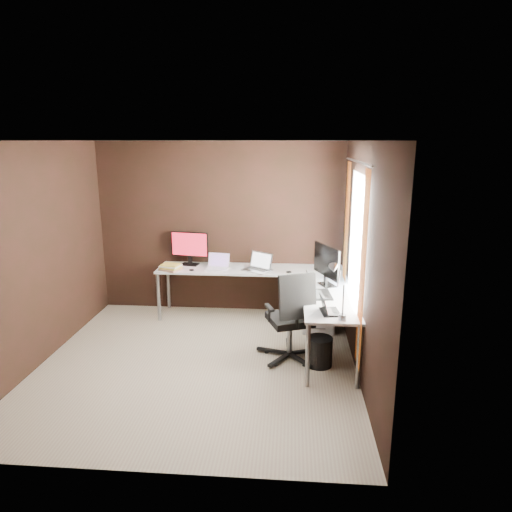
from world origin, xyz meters
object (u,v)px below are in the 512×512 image
(monitor_right, at_px, (327,263))
(laptop_silver, at_px, (258,266))
(laptop_black_big, at_px, (316,291))
(book_stack, at_px, (171,267))
(laptop_white, at_px, (218,265))
(desk_lamp, at_px, (337,284))
(office_chair, at_px, (291,333))
(wastebasket, at_px, (319,351))
(drawer_pedestal, at_px, (318,307))
(monitor_left, at_px, (190,246))
(laptop_black_small, at_px, (328,309))

(monitor_right, bearing_deg, laptop_silver, 31.23)
(laptop_black_big, height_order, book_stack, laptop_black_big)
(laptop_white, bearing_deg, desk_lamp, -40.58)
(desk_lamp, distance_m, office_chair, 1.03)
(laptop_silver, xyz_separation_m, wastebasket, (0.80, -1.35, -0.61))
(monitor_right, bearing_deg, drawer_pedestal, -14.00)
(monitor_left, distance_m, laptop_black_big, 2.18)
(book_stack, bearing_deg, monitor_right, -14.18)
(monitor_right, bearing_deg, laptop_black_big, 136.16)
(monitor_left, relative_size, laptop_silver, 1.23)
(book_stack, xyz_separation_m, desk_lamp, (2.15, -1.61, 0.32))
(wastebasket, bearing_deg, monitor_right, 82.17)
(laptop_black_big, bearing_deg, laptop_white, 45.84)
(laptop_white, bearing_deg, wastebasket, -36.60)
(laptop_black_small, xyz_separation_m, book_stack, (-2.09, 1.48, 0.00))
(monitor_right, xyz_separation_m, laptop_black_big, (-0.14, -0.39, -0.24))
(laptop_black_small, relative_size, desk_lamp, 0.51)
(monitor_right, distance_m, book_stack, 2.21)
(drawer_pedestal, relative_size, desk_lamp, 1.05)
(laptop_black_big, bearing_deg, monitor_right, -25.86)
(desk_lamp, bearing_deg, wastebasket, 97.64)
(book_stack, relative_size, desk_lamp, 0.59)
(drawer_pedestal, height_order, office_chair, office_chair)
(wastebasket, bearing_deg, laptop_black_big, 97.40)
(laptop_black_big, relative_size, office_chair, 0.39)
(laptop_black_big, bearing_deg, wastebasket, -178.24)
(drawer_pedestal, relative_size, monitor_right, 1.02)
(laptop_black_small, xyz_separation_m, office_chair, (-0.38, 0.37, -0.45))
(laptop_black_big, bearing_deg, laptop_silver, 30.99)
(drawer_pedestal, distance_m, monitor_right, 0.81)
(drawer_pedestal, bearing_deg, laptop_white, 167.48)
(laptop_white, xyz_separation_m, book_stack, (-0.65, -0.14, -0.00))
(laptop_black_small, distance_m, wastebasket, 0.65)
(laptop_silver, xyz_separation_m, laptop_black_big, (0.76, -1.02, 0.00))
(monitor_left, bearing_deg, laptop_white, -11.58)
(drawer_pedestal, relative_size, laptop_silver, 1.32)
(monitor_right, bearing_deg, office_chair, 119.44)
(monitor_right, height_order, book_stack, monitor_right)
(laptop_black_small, relative_size, book_stack, 0.86)
(monitor_right, xyz_separation_m, book_stack, (-2.13, 0.54, -0.25))
(laptop_white, xyz_separation_m, desk_lamp, (1.51, -1.75, 0.31))
(monitor_left, distance_m, desk_lamp, 2.74)
(monitor_right, height_order, laptop_white, monitor_right)
(monitor_left, bearing_deg, desk_lamp, -34.99)
(wastebasket, bearing_deg, laptop_black_small, -76.75)
(monitor_left, height_order, laptop_white, monitor_left)
(laptop_black_small, xyz_separation_m, desk_lamp, (0.07, -0.13, 0.32))
(office_chair, bearing_deg, laptop_white, 109.28)
(drawer_pedestal, distance_m, book_stack, 2.13)
(monitor_right, bearing_deg, laptop_black_small, 153.63)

